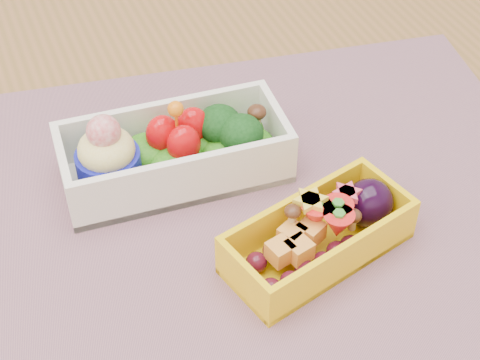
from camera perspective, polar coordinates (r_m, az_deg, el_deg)
name	(u,v)px	position (r m, az deg, el deg)	size (l,w,h in m)	color
table	(239,261)	(0.74, -0.06, -5.98)	(1.20, 0.80, 0.75)	brown
placemat	(234,220)	(0.63, -0.46, -2.98)	(0.56, 0.43, 0.00)	#8C6067
bento_white	(173,152)	(0.66, -4.98, 2.07)	(0.20, 0.10, 0.08)	white
bento_yellow	(322,234)	(0.60, 6.08, -3.97)	(0.16, 0.10, 0.05)	yellow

